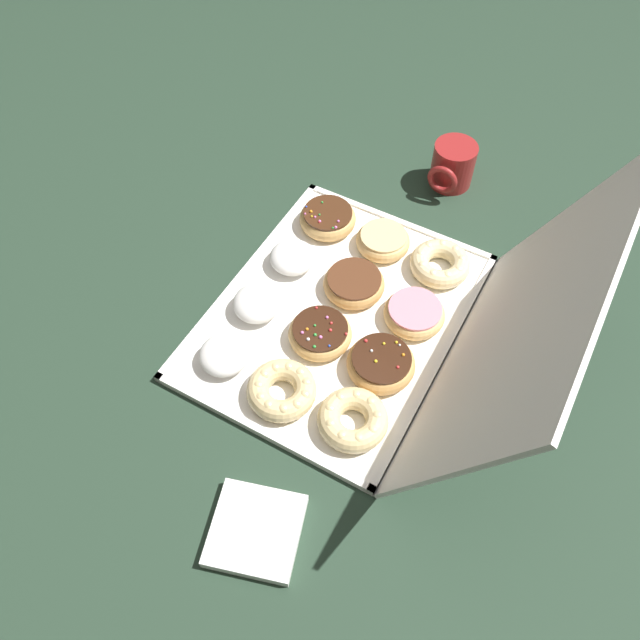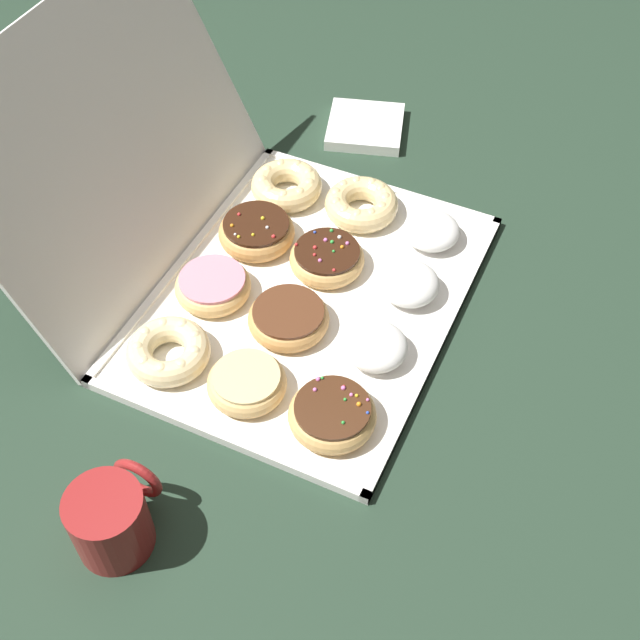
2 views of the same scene
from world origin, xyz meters
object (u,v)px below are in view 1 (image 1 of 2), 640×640
object	(u,v)px
donut_box	(337,316)
cruller_donut_11	(353,419)
sprinkle_donut_0	(328,218)
powdered_filled_donut_2	(257,303)
cruller_donut_7	(283,390)
cruller_donut_8	(440,263)
sprinkle_donut_6	(322,334)
coffee_mug	(452,165)
napkin_stack	(256,530)
powdered_filled_donut_3	(224,355)
powdered_filled_donut_1	(292,257)
pink_frosted_donut_9	(414,313)
sprinkle_donut_10	(381,363)
chocolate_frosted_donut_5	(353,283)
glazed_ring_donut_4	(383,241)

from	to	relation	value
donut_box	cruller_donut_11	distance (m)	0.23
sprinkle_donut_0	powdered_filled_donut_2	distance (m)	0.25
cruller_donut_7	cruller_donut_11	xyz separation A→B (m)	(-0.01, 0.12, -0.00)
powdered_filled_donut_2	cruller_donut_8	xyz separation A→B (m)	(-0.25, 0.25, -0.00)
cruller_donut_7	cruller_donut_8	size ratio (longest dim) A/B	1.01
sprinkle_donut_6	coffee_mug	distance (m)	0.50
donut_box	coffee_mug	xyz separation A→B (m)	(-0.44, 0.04, 0.04)
coffee_mug	napkin_stack	xyz separation A→B (m)	(0.84, 0.04, -0.04)
powdered_filled_donut_3	napkin_stack	distance (m)	0.30
powdered_filled_donut_1	pink_frosted_donut_9	size ratio (longest dim) A/B	0.79
powdered_filled_donut_3	sprinkle_donut_10	xyz separation A→B (m)	(-0.12, 0.24, 0.00)
cruller_donut_7	coffee_mug	distance (m)	0.63
powdered_filled_donut_3	chocolate_frosted_donut_5	world-z (taller)	powdered_filled_donut_3
powdered_filled_donut_1	powdered_filled_donut_3	size ratio (longest dim) A/B	1.01
chocolate_frosted_donut_5	cruller_donut_7	distance (m)	0.26
powdered_filled_donut_1	cruller_donut_8	xyz separation A→B (m)	(-0.13, 0.25, -0.00)
cruller_donut_7	pink_frosted_donut_9	size ratio (longest dim) A/B	1.05
sprinkle_donut_0	cruller_donut_11	xyz separation A→B (m)	(0.37, 0.25, 0.00)
glazed_ring_donut_4	pink_frosted_donut_9	distance (m)	0.18
powdered_filled_donut_2	sprinkle_donut_6	size ratio (longest dim) A/B	0.78
cruller_donut_7	powdered_filled_donut_3	bearing A→B (deg)	-94.70
sprinkle_donut_0	sprinkle_donut_10	xyz separation A→B (m)	(0.26, 0.24, 0.00)
glazed_ring_donut_4	chocolate_frosted_donut_5	distance (m)	0.12
chocolate_frosted_donut_5	sprinkle_donut_6	world-z (taller)	sprinkle_donut_6
glazed_ring_donut_4	cruller_donut_8	world-z (taller)	cruller_donut_8
cruller_donut_7	coffee_mug	world-z (taller)	coffee_mug
sprinkle_donut_10	napkin_stack	world-z (taller)	sprinkle_donut_10
sprinkle_donut_10	coffee_mug	bearing A→B (deg)	-170.93
pink_frosted_donut_9	glazed_ring_donut_4	bearing A→B (deg)	-136.12
cruller_donut_7	pink_frosted_donut_9	xyz separation A→B (m)	(-0.25, 0.12, -0.00)
powdered_filled_donut_2	pink_frosted_donut_9	world-z (taller)	powdered_filled_donut_2
powdered_filled_donut_2	glazed_ring_donut_4	distance (m)	0.28
powdered_filled_donut_1	glazed_ring_donut_4	xyz separation A→B (m)	(-0.13, 0.13, -0.00)
powdered_filled_donut_1	cruller_donut_8	size ratio (longest dim) A/B	0.76
pink_frosted_donut_9	powdered_filled_donut_3	bearing A→B (deg)	-45.77
sprinkle_donut_0	cruller_donut_8	distance (m)	0.24
sprinkle_donut_0	donut_box	bearing A→B (deg)	33.23
sprinkle_donut_0	napkin_stack	size ratio (longest dim) A/B	0.88
powdered_filled_donut_1	sprinkle_donut_10	bearing A→B (deg)	62.63
glazed_ring_donut_4	cruller_donut_7	size ratio (longest dim) A/B	0.91
coffee_mug	sprinkle_donut_10	bearing A→B (deg)	9.07
powdered_filled_donut_1	glazed_ring_donut_4	bearing A→B (deg)	133.89
chocolate_frosted_donut_5	cruller_donut_8	distance (m)	0.17
powdered_filled_donut_1	sprinkle_donut_6	xyz separation A→B (m)	(0.13, 0.14, -0.00)
cruller_donut_8	napkin_stack	xyz separation A→B (m)	(0.59, -0.04, -0.02)
sprinkle_donut_0	powdered_filled_donut_3	bearing A→B (deg)	0.28
powdered_filled_donut_3	pink_frosted_donut_9	size ratio (longest dim) A/B	0.78
donut_box	coffee_mug	distance (m)	0.44
sprinkle_donut_0	glazed_ring_donut_4	xyz separation A→B (m)	(-0.00, 0.12, -0.00)
sprinkle_donut_6	napkin_stack	world-z (taller)	sprinkle_donut_6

